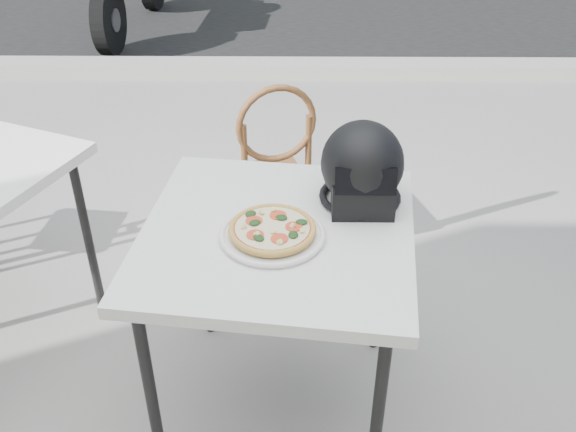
{
  "coord_description": "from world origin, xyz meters",
  "views": [
    {
      "loc": [
        0.18,
        -2.24,
        2.06
      ],
      "look_at": [
        0.16,
        -0.5,
        0.9
      ],
      "focal_mm": 40.0,
      "sensor_mm": 36.0,
      "label": 1
    }
  ],
  "objects_px": {
    "cafe_table_main": "(278,248)",
    "plate": "(272,235)",
    "cafe_chair_main": "(271,165)",
    "pizza": "(272,229)",
    "helmet": "(362,169)"
  },
  "relations": [
    {
      "from": "cafe_table_main",
      "to": "plate",
      "type": "xyz_separation_m",
      "value": [
        -0.01,
        -0.05,
        0.09
      ]
    },
    {
      "from": "helmet",
      "to": "plate",
      "type": "bearing_deg",
      "value": -143.82
    },
    {
      "from": "pizza",
      "to": "cafe_chair_main",
      "type": "xyz_separation_m",
      "value": [
        -0.04,
        0.99,
        -0.32
      ]
    },
    {
      "from": "plate",
      "to": "helmet",
      "type": "height_order",
      "value": "helmet"
    },
    {
      "from": "pizza",
      "to": "helmet",
      "type": "bearing_deg",
      "value": 36.13
    },
    {
      "from": "pizza",
      "to": "helmet",
      "type": "distance_m",
      "value": 0.39
    },
    {
      "from": "cafe_table_main",
      "to": "plate",
      "type": "relative_size",
      "value": 2.56
    },
    {
      "from": "helmet",
      "to": "cafe_chair_main",
      "type": "distance_m",
      "value": 0.94
    },
    {
      "from": "helmet",
      "to": "cafe_table_main",
      "type": "bearing_deg",
      "value": -148.57
    },
    {
      "from": "cafe_table_main",
      "to": "cafe_chair_main",
      "type": "height_order",
      "value": "cafe_chair_main"
    },
    {
      "from": "cafe_table_main",
      "to": "plate",
      "type": "bearing_deg",
      "value": -108.18
    },
    {
      "from": "cafe_table_main",
      "to": "cafe_chair_main",
      "type": "relative_size",
      "value": 0.99
    },
    {
      "from": "plate",
      "to": "cafe_chair_main",
      "type": "height_order",
      "value": "cafe_chair_main"
    },
    {
      "from": "cafe_chair_main",
      "to": "cafe_table_main",
      "type": "bearing_deg",
      "value": 74.17
    },
    {
      "from": "plate",
      "to": "pizza",
      "type": "bearing_deg",
      "value": 64.11
    }
  ]
}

